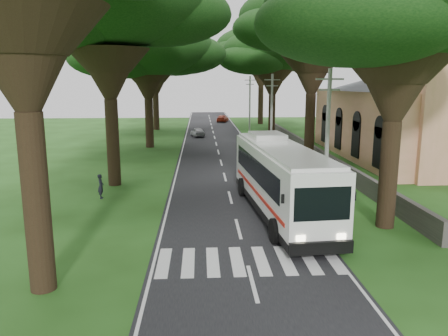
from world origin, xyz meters
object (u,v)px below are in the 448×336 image
at_px(church, 410,107).
at_px(distant_car_c, 223,118).
at_px(distant_car_a, 197,132).
at_px(pedestrian, 101,186).
at_px(pole_near, 327,136).
at_px(pole_mid, 272,112).
at_px(coach_bus, 280,178).
at_px(pole_far, 250,102).

xyz_separation_m(church, distant_car_c, (-15.65, 38.62, -4.27)).
height_order(distant_car_a, pedestrian, pedestrian).
relative_size(pole_near, pole_mid, 1.00).
bearing_deg(coach_bus, pole_near, 22.89).
distance_m(coach_bus, distant_car_c, 55.75).
bearing_deg(pedestrian, pole_near, -109.92).
xyz_separation_m(pole_near, pedestrian, (-13.65, 2.30, -3.40)).
xyz_separation_m(pole_mid, distant_car_c, (-3.29, 34.17, -3.55)).
bearing_deg(distant_car_c, pole_far, 116.30).
xyz_separation_m(pole_near, pole_mid, (0.00, 20.00, 0.00)).
bearing_deg(church, distant_car_a, 138.98).
bearing_deg(coach_bus, distant_car_c, 85.65).
height_order(pole_far, coach_bus, pole_far).
bearing_deg(pedestrian, pole_far, -30.26).
xyz_separation_m(distant_car_a, pedestrian, (-5.92, -30.73, 0.15)).
distance_m(church, distant_car_a, 26.97).
xyz_separation_m(distant_car_a, distant_car_c, (4.44, 21.14, 0.00)).
xyz_separation_m(church, pedestrian, (-26.01, -13.25, -4.13)).
relative_size(coach_bus, distant_car_c, 3.17).
bearing_deg(pole_near, pedestrian, 170.45).
distance_m(church, pedestrian, 29.48).
relative_size(pole_far, pedestrian, 5.12).
xyz_separation_m(pole_mid, coach_bus, (-3.00, -21.56, -2.11)).
bearing_deg(pole_near, distant_car_c, 93.48).
distance_m(pole_near, distant_car_a, 34.10).
relative_size(pole_far, distant_car_c, 1.92).
distance_m(coach_bus, pedestrian, 11.40).
bearing_deg(distant_car_a, pole_far, -150.92).
distance_m(church, coach_bus, 23.17).
bearing_deg(pole_far, church, -63.18).
height_order(distant_car_a, distant_car_c, distant_car_c).
height_order(church, pole_mid, church).
xyz_separation_m(pole_near, coach_bus, (-3.00, -1.56, -2.11)).
xyz_separation_m(church, pole_near, (-12.36, -15.55, -0.73)).
bearing_deg(distant_car_c, pole_mid, 108.73).
bearing_deg(pole_mid, pole_near, -90.00).
xyz_separation_m(coach_bus, distant_car_c, (-0.29, 55.73, -1.43)).
distance_m(pole_near, pedestrian, 14.25).
distance_m(church, pole_mid, 13.16).
bearing_deg(coach_bus, church, 43.43).
height_order(pole_far, distant_car_c, pole_far).
bearing_deg(pole_near, pole_far, 90.00).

